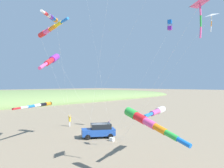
% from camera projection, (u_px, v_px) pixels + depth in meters
% --- Properties ---
extents(ground_plane, '(600.00, 600.00, 0.00)m').
position_uv_depth(ground_plane, '(99.00, 133.00, 32.50)').
color(ground_plane, gray).
extents(parked_car, '(4.04, 4.56, 1.85)m').
position_uv_depth(parked_car, '(99.00, 130.00, 29.77)').
color(parked_car, '#1E479E').
rests_on(parked_car, ground_plane).
extents(cooler_box, '(0.62, 0.42, 0.42)m').
position_uv_depth(cooler_box, '(112.00, 139.00, 27.98)').
color(cooler_box, white).
rests_on(cooler_box, ground_plane).
extents(person_adult_flyer, '(0.68, 0.65, 1.91)m').
position_uv_depth(person_adult_flyer, '(70.00, 120.00, 37.82)').
color(person_adult_flyer, silver).
rests_on(person_adult_flyer, ground_plane).
extents(person_child_green_jacket, '(0.48, 0.48, 1.36)m').
position_uv_depth(person_child_green_jacket, '(109.00, 124.00, 36.22)').
color(person_child_green_jacket, '#3D7F51').
rests_on(person_child_green_jacket, ground_plane).
extents(kite_windsock_teal_far_right, '(4.60, 12.38, 10.79)m').
position_uv_depth(kite_windsock_teal_far_right, '(52.00, 60.00, 25.60)').
color(kite_windsock_teal_far_right, purple).
rests_on(kite_windsock_teal_far_right, ground_plane).
extents(kite_windsock_rainbow_low_near, '(11.17, 5.21, 5.23)m').
position_uv_depth(kite_windsock_rainbow_low_near, '(147.00, 122.00, 16.23)').
color(kite_windsock_rainbow_low_near, green).
rests_on(kite_windsock_rainbow_low_near, ground_plane).
extents(kite_delta_checkered_midright, '(12.11, 5.73, 13.35)m').
position_uv_depth(kite_delta_checkered_midright, '(199.00, 3.00, 16.53)').
color(kite_delta_checkered_midright, '#EF4C93').
rests_on(kite_delta_checkered_midright, ground_plane).
extents(kite_windsock_black_fish_shape, '(12.34, 10.63, 13.86)m').
position_uv_depth(kite_windsock_black_fish_shape, '(49.00, 30.00, 26.11)').
color(kite_windsock_black_fish_shape, red).
rests_on(kite_windsock_black_fish_shape, ground_plane).
extents(kite_windsock_green_low_center, '(4.88, 15.11, 4.59)m').
position_uv_depth(kite_windsock_green_low_center, '(39.00, 105.00, 29.08)').
color(kite_windsock_green_low_center, orange).
rests_on(kite_windsock_green_low_center, ground_plane).
extents(kite_windsock_long_streamer_right, '(10.14, 5.99, 4.73)m').
position_uv_depth(kite_windsock_long_streamer_right, '(157.00, 111.00, 21.88)').
color(kite_windsock_long_streamer_right, white).
rests_on(kite_windsock_long_streamer_right, ground_plane).
extents(kite_box_purple_drifting, '(7.65, 4.07, 16.31)m').
position_uv_depth(kite_box_purple_drifting, '(170.00, 25.00, 32.55)').
color(kite_box_purple_drifting, blue).
rests_on(kite_box_purple_drifting, ground_plane).
extents(kite_delta_yellow_midlevel, '(10.76, 1.67, 13.55)m').
position_uv_depth(kite_delta_yellow_midlevel, '(211.00, 16.00, 20.57)').
color(kite_delta_yellow_midlevel, white).
rests_on(kite_delta_yellow_midlevel, ground_plane).
extents(kite_windsock_red_high_left, '(9.16, 11.32, 16.33)m').
position_uv_depth(kite_windsock_red_high_left, '(51.00, 17.00, 29.15)').
color(kite_windsock_red_high_left, orange).
rests_on(kite_windsock_red_high_left, ground_plane).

